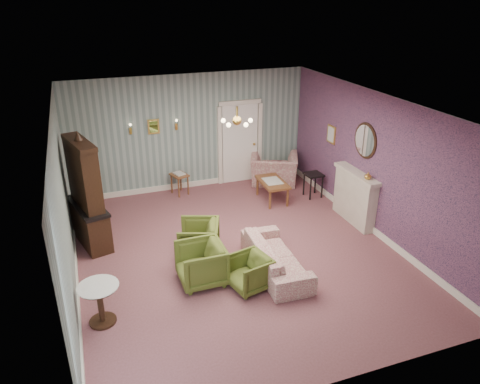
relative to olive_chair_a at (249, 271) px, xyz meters
name	(u,v)px	position (x,y,z in m)	size (l,w,h in m)	color
floor	(237,252)	(0.19, 1.14, -0.33)	(7.00, 7.00, 0.00)	#804A50
ceiling	(237,106)	(0.19, 1.14, 2.57)	(7.00, 7.00, 0.00)	white
wall_back	(190,133)	(0.19, 4.64, 1.12)	(6.00, 6.00, 0.00)	slate
wall_front	(336,294)	(0.19, -2.36, 1.12)	(6.00, 6.00, 0.00)	slate
wall_left	(64,209)	(-2.81, 1.14, 1.12)	(7.00, 7.00, 0.00)	slate
wall_right	(376,165)	(3.19, 1.14, 1.12)	(7.00, 7.00, 0.00)	slate
wall_right_floral	(375,165)	(3.18, 1.14, 1.12)	(7.00, 7.00, 0.00)	#A25171
door	(240,142)	(1.49, 4.60, 0.75)	(1.12, 0.12, 2.16)	white
olive_chair_a	(249,271)	(0.00, 0.00, 0.00)	(0.64, 0.60, 0.66)	#505D20
olive_chair_b	(201,262)	(-0.73, 0.44, 0.07)	(0.78, 0.73, 0.80)	#505D20
olive_chair_c	(199,237)	(-0.53, 1.32, 0.05)	(0.75, 0.70, 0.77)	#505D20
sofa_chintz	(276,252)	(0.65, 0.34, 0.05)	(1.93, 0.56, 0.75)	#903A47
wingback_chair	(274,164)	(2.28, 4.14, 0.19)	(1.20, 0.78, 1.05)	#903A47
dresser	(85,191)	(-2.46, 2.53, 0.82)	(0.48, 1.38, 2.30)	black
fireplace	(355,197)	(3.05, 1.54, 0.25)	(0.30, 1.40, 1.16)	beige
mantel_vase	(368,176)	(3.03, 1.14, 0.90)	(0.15, 0.15, 0.15)	gold
oval_mirror	(365,141)	(3.15, 1.54, 1.52)	(0.04, 0.76, 0.84)	white
framed_print	(331,134)	(3.16, 2.89, 1.27)	(0.04, 0.34, 0.42)	gold
coffee_table	(272,191)	(1.79, 3.14, -0.07)	(0.56, 1.00, 0.51)	brown
side_table_black	(313,185)	(2.83, 3.01, -0.03)	(0.40, 0.40, 0.61)	black
pedestal_table	(101,304)	(-2.46, -0.08, 0.01)	(0.62, 0.62, 0.68)	black
nesting_table	(180,183)	(-0.22, 4.29, -0.04)	(0.35, 0.44, 0.58)	brown
gilt_mirror_back	(154,127)	(-0.71, 4.60, 1.37)	(0.28, 0.06, 0.36)	gold
sconce_left	(131,129)	(-1.26, 4.58, 1.37)	(0.16, 0.12, 0.30)	gold
sconce_right	(176,125)	(-0.16, 4.58, 1.37)	(0.16, 0.12, 0.30)	gold
chandelier	(237,122)	(0.19, 1.14, 2.30)	(0.56, 0.56, 0.36)	gold
burgundy_cushion	(275,168)	(2.23, 3.99, 0.15)	(0.38, 0.10, 0.38)	maroon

